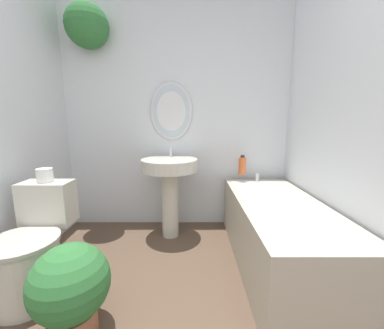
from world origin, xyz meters
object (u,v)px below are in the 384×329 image
toilet (33,252)px  shampoo_bottle (243,165)px  toilet_paper_roll (46,175)px  potted_plant (72,286)px  pedestal_sink (171,179)px  bathtub (279,232)px

toilet → shampoo_bottle: bearing=31.6°
shampoo_bottle → toilet_paper_roll: toilet_paper_roll is taller
potted_plant → pedestal_sink: bearing=69.6°
toilet → toilet_paper_roll: (0.00, 0.24, 0.48)m
pedestal_sink → shampoo_bottle: size_ratio=4.45×
shampoo_bottle → toilet: bearing=-148.4°
bathtub → potted_plant: bathtub is taller
toilet → potted_plant: 0.54m
toilet → pedestal_sink: bearing=44.2°
potted_plant → toilet_paper_roll: size_ratio=4.74×
shampoo_bottle → toilet_paper_roll: 1.78m
toilet_paper_roll → bathtub: bearing=3.0°
toilet → pedestal_sink: (0.86, 0.83, 0.30)m
potted_plant → shampoo_bottle: bearing=48.0°
bathtub → pedestal_sink: bearing=151.3°
toilet → shampoo_bottle: shampoo_bottle is taller
bathtub → shampoo_bottle: size_ratio=7.60×
potted_plant → bathtub: bearing=25.7°
toilet_paper_roll → potted_plant: bearing=-52.4°
pedestal_sink → bathtub: pedestal_sink is taller
toilet → toilet_paper_roll: toilet_paper_roll is taller
bathtub → potted_plant: size_ratio=2.95×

